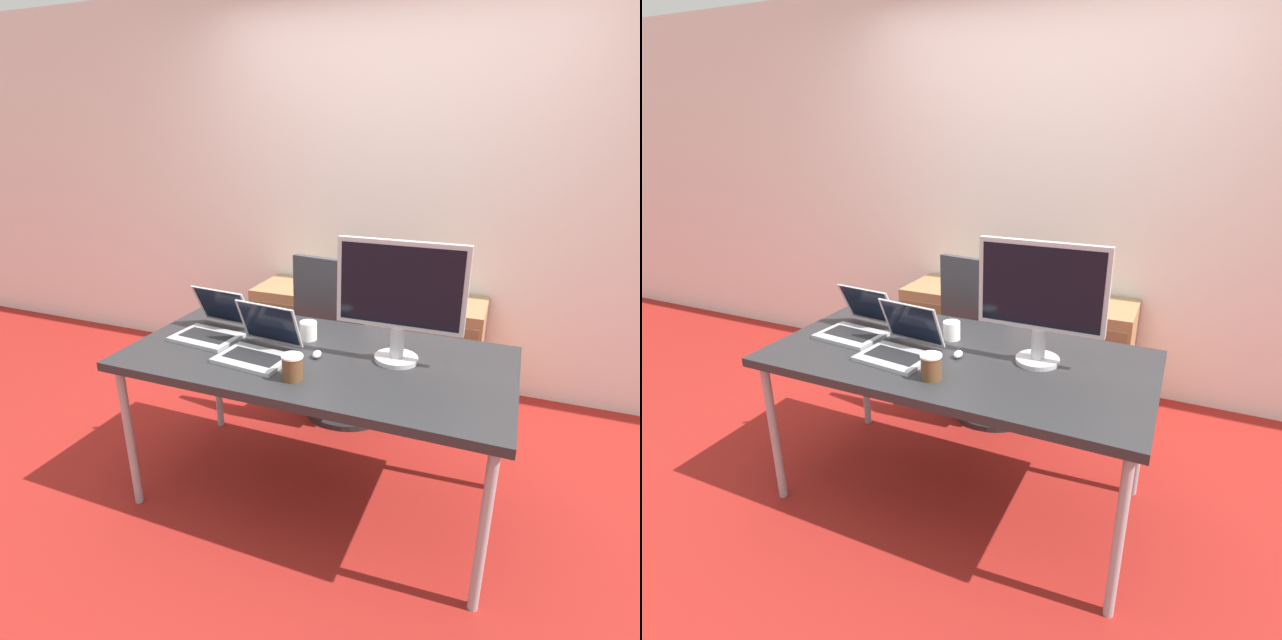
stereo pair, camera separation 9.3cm
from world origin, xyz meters
TOP-DOWN VIEW (x-y plane):
  - ground_plane at (0.00, 0.00)m, footprint 14.00×14.00m
  - wall_back at (0.00, 1.47)m, footprint 10.00×0.05m
  - desk at (0.00, 0.00)m, footprint 1.70×0.86m
  - office_chair at (-0.14, 0.77)m, footprint 0.56×0.59m
  - cabinet_left at (-0.65, 1.20)m, footprint 0.51×0.47m
  - cabinet_right at (0.39, 1.20)m, footprint 0.51×0.47m
  - laptop_left at (-0.56, 0.02)m, footprint 0.32×0.34m
  - laptop_right at (-0.23, -0.11)m, footprint 0.33×0.33m
  - monitor at (0.34, 0.07)m, footprint 0.54×0.19m
  - mouse at (0.01, -0.03)m, footprint 0.04×0.06m
  - coffee_cup_white at (-0.10, 0.15)m, footprint 0.08×0.08m
  - coffee_cup_brown at (-0.00, -0.25)m, footprint 0.09×0.09m

SIDE VIEW (x-z plane):
  - ground_plane at x=0.00m, z-range 0.00..0.00m
  - cabinet_left at x=-0.65m, z-range 0.00..0.68m
  - cabinet_right at x=0.39m, z-range 0.00..0.68m
  - office_chair at x=-0.14m, z-range -0.14..0.92m
  - desk at x=0.00m, z-range 0.34..1.10m
  - mouse at x=0.01m, z-range 0.77..0.80m
  - coffee_cup_white at x=-0.10m, z-range 0.77..0.86m
  - laptop_left at x=-0.56m, z-range 0.71..0.92m
  - laptop_right at x=-0.23m, z-range 0.70..0.93m
  - coffee_cup_brown at x=0.00m, z-range 0.77..0.87m
  - monitor at x=0.34m, z-range 0.80..1.32m
  - wall_back at x=0.00m, z-range 0.00..2.60m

